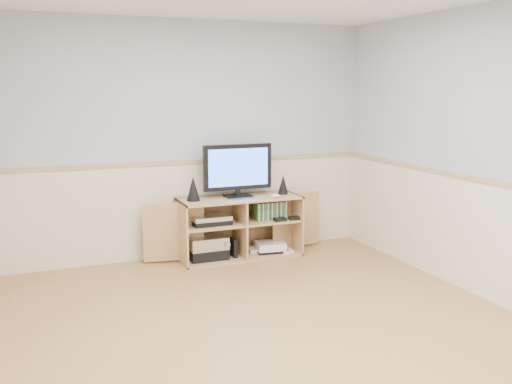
% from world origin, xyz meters
% --- Properties ---
extents(room, '(4.04, 4.54, 2.54)m').
position_xyz_m(room, '(-0.06, 0.12, 1.22)').
color(room, tan).
rests_on(room, ground).
extents(media_cabinet, '(2.04, 0.49, 0.65)m').
position_xyz_m(media_cabinet, '(0.47, 2.03, 0.33)').
color(media_cabinet, tan).
rests_on(media_cabinet, floor).
extents(monitor, '(0.76, 0.18, 0.56)m').
position_xyz_m(monitor, '(0.47, 2.02, 0.96)').
color(monitor, black).
rests_on(monitor, media_cabinet).
extents(speaker_left, '(0.14, 0.14, 0.26)m').
position_xyz_m(speaker_left, '(-0.04, 1.99, 0.78)').
color(speaker_left, black).
rests_on(speaker_left, media_cabinet).
extents(speaker_right, '(0.11, 0.11, 0.21)m').
position_xyz_m(speaker_right, '(0.99, 1.99, 0.75)').
color(speaker_right, black).
rests_on(speaker_right, media_cabinet).
extents(keyboard, '(0.32, 0.15, 0.01)m').
position_xyz_m(keyboard, '(0.48, 1.83, 0.66)').
color(keyboard, white).
rests_on(keyboard, media_cabinet).
extents(mouse, '(0.11, 0.08, 0.04)m').
position_xyz_m(mouse, '(0.83, 1.83, 0.67)').
color(mouse, white).
rests_on(mouse, media_cabinet).
extents(av_components, '(0.50, 0.30, 0.47)m').
position_xyz_m(av_components, '(0.12, 1.97, 0.22)').
color(av_components, black).
rests_on(av_components, media_cabinet).
extents(game_consoles, '(0.46, 0.30, 0.11)m').
position_xyz_m(game_consoles, '(0.80, 1.96, 0.07)').
color(game_consoles, white).
rests_on(game_consoles, media_cabinet).
extents(game_cases, '(0.34, 0.14, 0.19)m').
position_xyz_m(game_cases, '(0.81, 1.95, 0.48)').
color(game_cases, '#3F8C3F').
rests_on(game_cases, media_cabinet).
extents(wall_outlet, '(0.12, 0.03, 0.12)m').
position_xyz_m(wall_outlet, '(1.00, 2.23, 0.60)').
color(wall_outlet, white).
rests_on(wall_outlet, wall_back).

